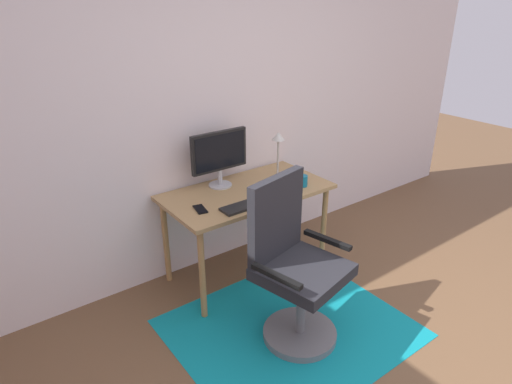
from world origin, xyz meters
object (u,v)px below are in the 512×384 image
(desk, at_px, (247,199))
(office_chair, at_px, (294,271))
(computer_mouse, at_px, (288,191))
(cell_phone, at_px, (200,209))
(desk_lamp, at_px, (278,148))
(coffee_cup, at_px, (303,181))
(monitor, at_px, (219,154))
(keyboard, at_px, (249,204))

(desk, bearing_deg, office_chair, -103.81)
(computer_mouse, bearing_deg, cell_phone, 167.67)
(office_chair, bearing_deg, desk_lamp, 44.90)
(desk, height_order, desk_lamp, desk_lamp)
(computer_mouse, height_order, coffee_cup, coffee_cup)
(computer_mouse, bearing_deg, monitor, 127.74)
(desk_lamp, relative_size, office_chair, 0.37)
(computer_mouse, distance_m, coffee_cup, 0.19)
(desk, bearing_deg, cell_phone, -169.74)
(monitor, relative_size, office_chair, 0.43)
(office_chair, bearing_deg, keyboard, 72.52)
(desk, distance_m, coffee_cup, 0.45)
(desk, height_order, monitor, monitor)
(cell_phone, bearing_deg, computer_mouse, -1.24)
(cell_phone, height_order, office_chair, office_chair)
(desk, bearing_deg, coffee_cup, -26.19)
(monitor, bearing_deg, computer_mouse, -52.26)
(desk, xyz_separation_m, desk_lamp, (0.30, 0.00, 0.35))
(desk, distance_m, computer_mouse, 0.33)
(keyboard, height_order, desk_lamp, desk_lamp)
(keyboard, height_order, office_chair, office_chair)
(monitor, xyz_separation_m, keyboard, (-0.03, -0.42, -0.25))
(coffee_cup, bearing_deg, computer_mouse, -169.09)
(monitor, relative_size, computer_mouse, 4.51)
(monitor, xyz_separation_m, desk_lamp, (0.42, -0.19, 0.01))
(cell_phone, bearing_deg, keyboard, -14.07)
(monitor, relative_size, desk_lamp, 1.17)
(monitor, bearing_deg, desk_lamp, -24.76)
(coffee_cup, bearing_deg, desk_lamp, 115.39)
(desk, xyz_separation_m, cell_phone, (-0.46, -0.08, 0.08))
(desk_lamp, bearing_deg, computer_mouse, -111.37)
(coffee_cup, relative_size, cell_phone, 0.62)
(desk, xyz_separation_m, keyboard, (-0.14, -0.23, 0.09))
(office_chair, bearing_deg, monitor, 72.93)
(monitor, distance_m, cell_phone, 0.51)
(desk, xyz_separation_m, coffee_cup, (0.39, -0.19, 0.12))
(keyboard, height_order, computer_mouse, computer_mouse)
(desk, relative_size, cell_phone, 9.07)
(monitor, height_order, coffee_cup, monitor)
(monitor, bearing_deg, coffee_cup, -37.24)
(office_chair, bearing_deg, cell_phone, 98.54)
(keyboard, relative_size, cell_phone, 3.07)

